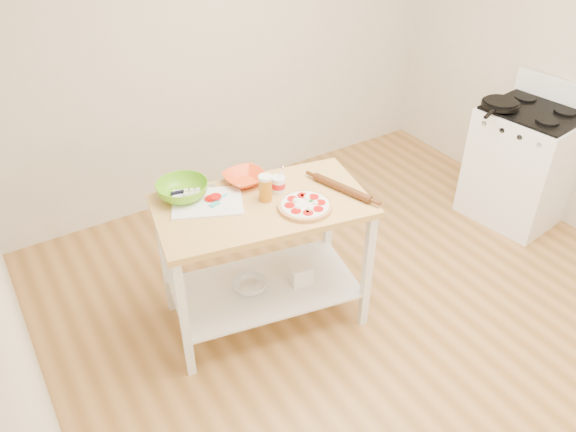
{
  "coord_description": "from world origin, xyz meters",
  "views": [
    {
      "loc": [
        -1.92,
        -1.72,
        2.7
      ],
      "look_at": [
        -0.44,
        0.63,
        0.74
      ],
      "focal_mm": 35.0,
      "sensor_mm": 36.0,
      "label": 1
    }
  ],
  "objects_px": {
    "cutting_board": "(207,201)",
    "shelf_bin": "(300,273)",
    "prep_island": "(263,237)",
    "yogurt_tub": "(278,184)",
    "pizza": "(305,205)",
    "rolling_pin": "(342,188)",
    "shelf_glass_bowl": "(250,285)",
    "spatula": "(218,201)",
    "green_bowl": "(182,190)",
    "orange_bowl": "(245,178)",
    "beer_pint": "(265,188)",
    "gas_stove": "(521,165)",
    "skillet": "(500,104)",
    "knife": "(187,190)"
  },
  "relations": [
    {
      "from": "prep_island",
      "to": "yogurt_tub",
      "type": "height_order",
      "value": "yogurt_tub"
    },
    {
      "from": "skillet",
      "to": "shelf_glass_bowl",
      "type": "relative_size",
      "value": 1.97
    },
    {
      "from": "orange_bowl",
      "to": "prep_island",
      "type": "bearing_deg",
      "value": -95.37
    },
    {
      "from": "pizza",
      "to": "shelf_bin",
      "type": "xyz_separation_m",
      "value": [
        0.04,
        0.09,
        -0.59
      ]
    },
    {
      "from": "orange_bowl",
      "to": "yogurt_tub",
      "type": "relative_size",
      "value": 1.4
    },
    {
      "from": "pizza",
      "to": "beer_pint",
      "type": "height_order",
      "value": "beer_pint"
    },
    {
      "from": "yogurt_tub",
      "to": "shelf_bin",
      "type": "xyz_separation_m",
      "value": [
        0.08,
        -0.13,
        -0.62
      ]
    },
    {
      "from": "spatula",
      "to": "yogurt_tub",
      "type": "xyz_separation_m",
      "value": [
        0.36,
        -0.08,
        0.03
      ]
    },
    {
      "from": "prep_island",
      "to": "beer_pint",
      "type": "xyz_separation_m",
      "value": [
        0.03,
        0.02,
        0.33
      ]
    },
    {
      "from": "gas_stove",
      "to": "knife",
      "type": "height_order",
      "value": "gas_stove"
    },
    {
      "from": "knife",
      "to": "shelf_glass_bowl",
      "type": "relative_size",
      "value": 1.26
    },
    {
      "from": "beer_pint",
      "to": "skillet",
      "type": "bearing_deg",
      "value": 2.42
    },
    {
      "from": "prep_island",
      "to": "yogurt_tub",
      "type": "bearing_deg",
      "value": 20.87
    },
    {
      "from": "pizza",
      "to": "green_bowl",
      "type": "bearing_deg",
      "value": 138.9
    },
    {
      "from": "cutting_board",
      "to": "shelf_glass_bowl",
      "type": "bearing_deg",
      "value": -17.21
    },
    {
      "from": "pizza",
      "to": "rolling_pin",
      "type": "height_order",
      "value": "same"
    },
    {
      "from": "orange_bowl",
      "to": "beer_pint",
      "type": "relative_size",
      "value": 1.55
    },
    {
      "from": "skillet",
      "to": "prep_island",
      "type": "bearing_deg",
      "value": 162.51
    },
    {
      "from": "spatula",
      "to": "shelf_bin",
      "type": "height_order",
      "value": "spatula"
    },
    {
      "from": "orange_bowl",
      "to": "shelf_glass_bowl",
      "type": "bearing_deg",
      "value": -117.51
    },
    {
      "from": "green_bowl",
      "to": "prep_island",
      "type": "bearing_deg",
      "value": -39.75
    },
    {
      "from": "pizza",
      "to": "orange_bowl",
      "type": "relative_size",
      "value": 1.26
    },
    {
      "from": "knife",
      "to": "green_bowl",
      "type": "distance_m",
      "value": 0.06
    },
    {
      "from": "spatula",
      "to": "green_bowl",
      "type": "height_order",
      "value": "green_bowl"
    },
    {
      "from": "yogurt_tub",
      "to": "cutting_board",
      "type": "bearing_deg",
      "value": 163.85
    },
    {
      "from": "gas_stove",
      "to": "beer_pint",
      "type": "bearing_deg",
      "value": 170.38
    },
    {
      "from": "cutting_board",
      "to": "yogurt_tub",
      "type": "xyz_separation_m",
      "value": [
        0.41,
        -0.12,
        0.04
      ]
    },
    {
      "from": "pizza",
      "to": "beer_pint",
      "type": "distance_m",
      "value": 0.25
    },
    {
      "from": "pizza",
      "to": "yogurt_tub",
      "type": "xyz_separation_m",
      "value": [
        -0.04,
        0.23,
        0.03
      ]
    },
    {
      "from": "cutting_board",
      "to": "prep_island",
      "type": "bearing_deg",
      "value": -8.54
    },
    {
      "from": "spatula",
      "to": "shelf_bin",
      "type": "bearing_deg",
      "value": -41.78
    },
    {
      "from": "pizza",
      "to": "rolling_pin",
      "type": "xyz_separation_m",
      "value": [
        0.28,
        0.03,
        0.01
      ]
    },
    {
      "from": "spatula",
      "to": "orange_bowl",
      "type": "bearing_deg",
      "value": 10.04
    },
    {
      "from": "cutting_board",
      "to": "shelf_bin",
      "type": "xyz_separation_m",
      "value": [
        0.49,
        -0.25,
        -0.58
      ]
    },
    {
      "from": "green_bowl",
      "to": "pizza",
      "type": "bearing_deg",
      "value": -41.1
    },
    {
      "from": "cutting_board",
      "to": "yogurt_tub",
      "type": "bearing_deg",
      "value": 8.08
    },
    {
      "from": "prep_island",
      "to": "cutting_board",
      "type": "height_order",
      "value": "cutting_board"
    },
    {
      "from": "spatula",
      "to": "yogurt_tub",
      "type": "relative_size",
      "value": 0.82
    },
    {
      "from": "pizza",
      "to": "rolling_pin",
      "type": "distance_m",
      "value": 0.28
    },
    {
      "from": "green_bowl",
      "to": "shelf_glass_bowl",
      "type": "distance_m",
      "value": 0.76
    },
    {
      "from": "gas_stove",
      "to": "yogurt_tub",
      "type": "distance_m",
      "value": 2.23
    },
    {
      "from": "beer_pint",
      "to": "yogurt_tub",
      "type": "height_order",
      "value": "yogurt_tub"
    },
    {
      "from": "prep_island",
      "to": "pizza",
      "type": "bearing_deg",
      "value": -43.65
    },
    {
      "from": "skillet",
      "to": "yogurt_tub",
      "type": "height_order",
      "value": "yogurt_tub"
    },
    {
      "from": "pizza",
      "to": "orange_bowl",
      "type": "bearing_deg",
      "value": 110.47
    },
    {
      "from": "green_bowl",
      "to": "knife",
      "type": "bearing_deg",
      "value": 36.38
    },
    {
      "from": "gas_stove",
      "to": "pizza",
      "type": "relative_size",
      "value": 3.55
    },
    {
      "from": "spatula",
      "to": "shelf_bin",
      "type": "distance_m",
      "value": 0.76
    },
    {
      "from": "rolling_pin",
      "to": "shelf_bin",
      "type": "relative_size",
      "value": 3.06
    },
    {
      "from": "beer_pint",
      "to": "shelf_bin",
      "type": "xyz_separation_m",
      "value": [
        0.18,
        -0.1,
        -0.65
      ]
    }
  ]
}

